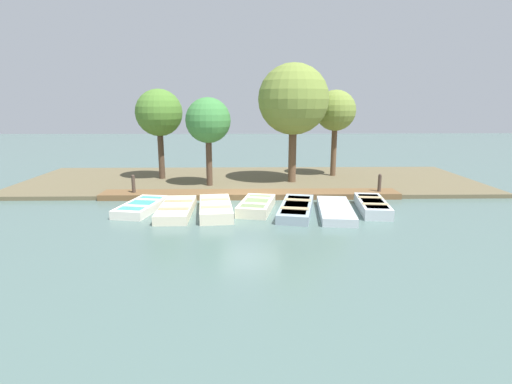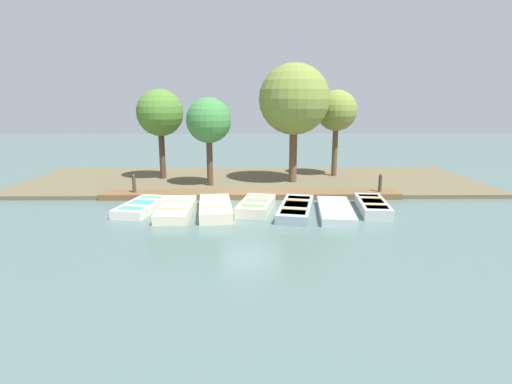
# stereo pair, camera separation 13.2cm
# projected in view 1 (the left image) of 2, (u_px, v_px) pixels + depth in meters

# --- Properties ---
(ground_plane) EXTENTS (80.00, 80.00, 0.00)m
(ground_plane) POSITION_uv_depth(u_px,v_px,m) (251.00, 205.00, 16.91)
(ground_plane) COLOR #4C6660
(shore_bank) EXTENTS (8.00, 24.00, 0.19)m
(shore_bank) POSITION_uv_depth(u_px,v_px,m) (250.00, 181.00, 21.77)
(shore_bank) COLOR brown
(shore_bank) RESTS_ON ground_plane
(dock_walkway) EXTENTS (1.27, 13.58, 0.26)m
(dock_walkway) POSITION_uv_depth(u_px,v_px,m) (250.00, 194.00, 18.35)
(dock_walkway) COLOR brown
(dock_walkway) RESTS_ON ground_plane
(rowboat_0) EXTENTS (2.98, 1.73, 0.36)m
(rowboat_0) POSITION_uv_depth(u_px,v_px,m) (141.00, 207.00, 15.99)
(rowboat_0) COLOR silver
(rowboat_0) RESTS_ON ground_plane
(rowboat_1) EXTENTS (3.32, 1.28, 0.37)m
(rowboat_1) POSITION_uv_depth(u_px,v_px,m) (177.00, 209.00, 15.60)
(rowboat_1) COLOR beige
(rowboat_1) RESTS_ON ground_plane
(rowboat_2) EXTENTS (3.30, 1.56, 0.44)m
(rowboat_2) POSITION_uv_depth(u_px,v_px,m) (215.00, 208.00, 15.62)
(rowboat_2) COLOR beige
(rowboat_2) RESTS_ON ground_plane
(rowboat_3) EXTENTS (2.80, 1.68, 0.43)m
(rowboat_3) POSITION_uv_depth(u_px,v_px,m) (256.00, 205.00, 16.04)
(rowboat_3) COLOR beige
(rowboat_3) RESTS_ON ground_plane
(rowboat_4) EXTENTS (3.73, 1.88, 0.37)m
(rowboat_4) POSITION_uv_depth(u_px,v_px,m) (296.00, 208.00, 15.74)
(rowboat_4) COLOR #8C9EA8
(rowboat_4) RESTS_ON ground_plane
(rowboat_5) EXTENTS (3.66, 1.64, 0.33)m
(rowboat_5) POSITION_uv_depth(u_px,v_px,m) (335.00, 210.00, 15.55)
(rowboat_5) COLOR #B2BCC1
(rowboat_5) RESTS_ON ground_plane
(rowboat_6) EXTENTS (3.04, 1.39, 0.44)m
(rowboat_6) POSITION_uv_depth(u_px,v_px,m) (372.00, 206.00, 15.99)
(rowboat_6) COLOR #B2BCC1
(rowboat_6) RESTS_ON ground_plane
(mooring_post_near) EXTENTS (0.16, 0.16, 1.08)m
(mooring_post_near) POSITION_uv_depth(u_px,v_px,m) (134.00, 186.00, 18.09)
(mooring_post_near) COLOR #47382D
(mooring_post_near) RESTS_ON ground_plane
(mooring_post_far) EXTENTS (0.16, 0.16, 1.08)m
(mooring_post_far) POSITION_uv_depth(u_px,v_px,m) (379.00, 185.00, 18.32)
(mooring_post_far) COLOR #47382D
(mooring_post_far) RESTS_ON ground_plane
(park_tree_far_left) EXTENTS (2.48, 2.48, 4.97)m
(park_tree_far_left) POSITION_uv_depth(u_px,v_px,m) (159.00, 113.00, 21.13)
(park_tree_far_left) COLOR #4C3828
(park_tree_far_left) RESTS_ON ground_plane
(park_tree_left) EXTENTS (2.20, 2.20, 4.52)m
(park_tree_left) POSITION_uv_depth(u_px,v_px,m) (208.00, 121.00, 19.39)
(park_tree_left) COLOR #4C3828
(park_tree_left) RESTS_ON ground_plane
(park_tree_center) EXTENTS (3.57, 3.57, 6.21)m
(park_tree_center) POSITION_uv_depth(u_px,v_px,m) (293.00, 100.00, 20.10)
(park_tree_center) COLOR brown
(park_tree_center) RESTS_ON ground_plane
(park_tree_right) EXTENTS (2.24, 2.24, 4.95)m
(park_tree_right) POSITION_uv_depth(u_px,v_px,m) (335.00, 111.00, 22.00)
(park_tree_right) COLOR brown
(park_tree_right) RESTS_ON ground_plane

